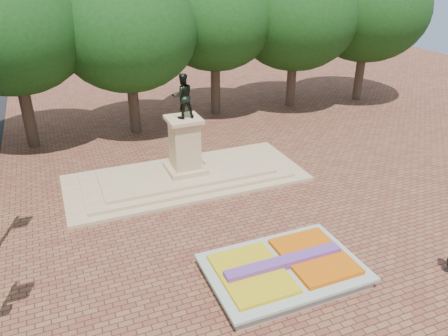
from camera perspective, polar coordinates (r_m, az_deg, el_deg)
name	(u,v)px	position (r m, az deg, el deg)	size (l,w,h in m)	color
ground	(241,255)	(19.88, 2.27, -11.32)	(90.00, 90.00, 0.00)	brown
flower_bed	(284,269)	(18.65, 7.86, -13.00)	(6.30, 4.30, 0.91)	gray
monument	(186,166)	(25.86, -5.03, 0.23)	(14.00, 6.00, 6.40)	tan
tree_row_back	(171,37)	(34.04, -6.89, 16.58)	(44.80, 8.80, 10.43)	#35261D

